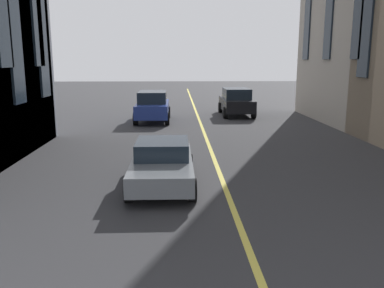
{
  "coord_description": "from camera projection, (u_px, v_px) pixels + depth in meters",
  "views": [
    {
      "loc": [
        5.28,
        1.44,
        3.78
      ],
      "look_at": [
        17.27,
        0.99,
        1.28
      ],
      "focal_mm": 37.7,
      "sensor_mm": 36.0,
      "label": 1
    }
  ],
  "objects": [
    {
      "name": "car_black_mid",
      "position": [
        236.0,
        102.0,
        27.96
      ],
      "size": [
        4.7,
        2.14,
        1.88
      ],
      "color": "black",
      "rests_on": "ground_plane"
    },
    {
      "name": "car_blue_near",
      "position": [
        153.0,
        106.0,
        25.27
      ],
      "size": [
        4.7,
        2.14,
        1.88
      ],
      "color": "navy",
      "rests_on": "ground_plane"
    },
    {
      "name": "car_grey_oncoming",
      "position": [
        162.0,
        163.0,
        12.3
      ],
      "size": [
        4.4,
        1.95,
        1.37
      ],
      "color": "slate",
      "rests_on": "ground_plane"
    },
    {
      "name": "lane_centre_line",
      "position": [
        215.0,
        162.0,
        15.22
      ],
      "size": [
        80.0,
        0.16,
        0.01
      ],
      "color": "#D8C64C",
      "rests_on": "ground_plane"
    }
  ]
}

